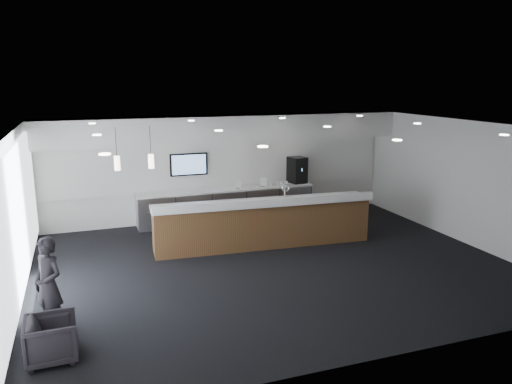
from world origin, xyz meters
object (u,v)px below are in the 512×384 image
object	(u,v)px
coffee_machine	(297,170)
lounge_guest	(49,285)
service_counter	(263,223)
armchair	(52,339)

from	to	relation	value
coffee_machine	lounge_guest	bearing A→B (deg)	-153.31
service_counter	coffee_machine	world-z (taller)	coffee_machine
armchair	lounge_guest	xyz separation A→B (m)	(-0.04, 0.96, 0.45)
coffee_machine	armchair	distance (m)	9.07
service_counter	lounge_guest	size ratio (longest dim) A/B	3.43
armchair	lounge_guest	distance (m)	1.06
armchair	service_counter	bearing A→B (deg)	-52.78
service_counter	lounge_guest	world-z (taller)	lounge_guest
lounge_guest	service_counter	bearing A→B (deg)	80.79
coffee_machine	lounge_guest	distance (m)	8.45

